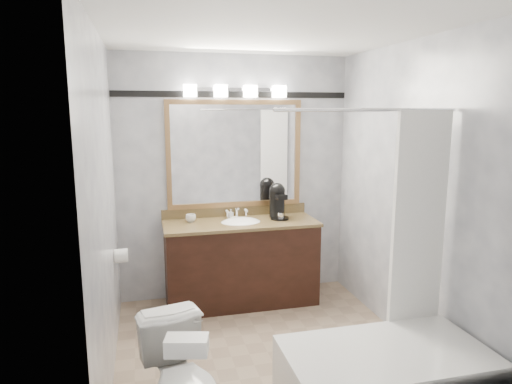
% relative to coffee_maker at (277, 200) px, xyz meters
% --- Properties ---
extents(room, '(2.42, 2.62, 2.52)m').
position_rel_coffee_maker_xyz_m(room, '(-0.40, -1.08, 0.21)').
color(room, gray).
rests_on(room, ground).
extents(vanity, '(1.53, 0.58, 0.97)m').
position_rel_coffee_maker_xyz_m(vanity, '(-0.40, -0.06, -0.60)').
color(vanity, black).
rests_on(vanity, ground).
extents(mirror, '(1.40, 0.04, 1.10)m').
position_rel_coffee_maker_xyz_m(mirror, '(-0.40, 0.20, 0.46)').
color(mirror, '#986F44').
rests_on(mirror, room).
extents(vanity_light_bar, '(1.02, 0.14, 0.12)m').
position_rel_coffee_maker_xyz_m(vanity_light_bar, '(-0.40, 0.15, 1.10)').
color(vanity_light_bar, silver).
rests_on(vanity_light_bar, room).
extents(accent_stripe, '(2.40, 0.01, 0.06)m').
position_rel_coffee_maker_xyz_m(accent_stripe, '(-0.40, 0.22, 1.06)').
color(accent_stripe, black).
rests_on(accent_stripe, room).
extents(bathtub, '(1.30, 0.75, 1.96)m').
position_rel_coffee_maker_xyz_m(bathtub, '(0.15, -1.98, -0.76)').
color(bathtub, white).
rests_on(bathtub, ground).
extents(tp_roll, '(0.11, 0.12, 0.12)m').
position_rel_coffee_maker_xyz_m(tp_roll, '(-1.54, -0.41, -0.34)').
color(tp_roll, white).
rests_on(tp_roll, room).
extents(tissue_box, '(0.24, 0.17, 0.09)m').
position_rel_coffee_maker_xyz_m(tissue_box, '(-1.14, -2.20, -0.28)').
color(tissue_box, white).
rests_on(tissue_box, toilet).
extents(coffee_maker, '(0.19, 0.24, 0.36)m').
position_rel_coffee_maker_xyz_m(coffee_maker, '(0.00, 0.00, 0.00)').
color(coffee_maker, black).
rests_on(coffee_maker, vanity).
extents(cup_left, '(0.11, 0.11, 0.08)m').
position_rel_coffee_maker_xyz_m(cup_left, '(-0.88, 0.04, -0.15)').
color(cup_left, white).
rests_on(cup_left, vanity).
extents(soap_bottle_a, '(0.05, 0.05, 0.09)m').
position_rel_coffee_maker_xyz_m(soap_bottle_a, '(-0.47, 0.11, -0.14)').
color(soap_bottle_a, white).
rests_on(soap_bottle_a, vanity).
extents(soap_bar, '(0.08, 0.07, 0.02)m').
position_rel_coffee_maker_xyz_m(soap_bar, '(-0.44, 0.06, -0.18)').
color(soap_bar, beige).
rests_on(soap_bar, vanity).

